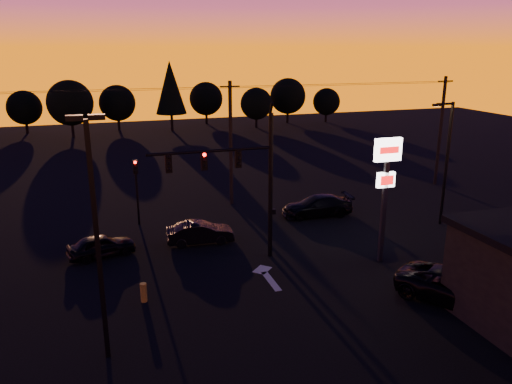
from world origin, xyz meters
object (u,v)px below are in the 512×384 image
(pylon_sign, at_px, (386,174))
(car_right, at_px, (317,206))
(parking_lot_light, at_px, (96,225))
(streetlight, at_px, (446,159))
(bollard, at_px, (144,292))
(suv_parked, at_px, (458,288))
(car_left, at_px, (101,246))
(car_mid, at_px, (200,233))
(traffic_signal_mast, at_px, (242,173))
(secondary_signal, at_px, (136,183))

(pylon_sign, height_order, car_right, pylon_sign)
(parking_lot_light, relative_size, streetlight, 1.14)
(parking_lot_light, xyz_separation_m, bollard, (1.74, 3.88, -4.82))
(bollard, relative_size, suv_parked, 0.17)
(car_left, distance_m, car_mid, 5.65)
(streetlight, height_order, bollard, streetlight)
(car_left, xyz_separation_m, car_mid, (5.65, 0.24, 0.02))
(streetlight, distance_m, car_mid, 16.25)
(car_left, bearing_deg, car_right, -92.62)
(traffic_signal_mast, distance_m, bollard, 7.87)
(car_mid, height_order, car_right, car_right)
(streetlight, bearing_deg, car_right, 149.90)
(bollard, xyz_separation_m, car_left, (-1.70, 5.98, 0.18))
(bollard, height_order, car_left, car_left)
(traffic_signal_mast, xyz_separation_m, secondary_signal, (-4.90, 7.49, -2.07))
(traffic_signal_mast, relative_size, car_mid, 2.17)
(streetlight, xyz_separation_m, car_right, (-6.98, 4.05, -3.71))
(bollard, xyz_separation_m, suv_parked, (13.59, -4.53, 0.30))
(car_mid, distance_m, car_right, 9.08)
(traffic_signal_mast, xyz_separation_m, streetlight, (14.01, 1.51, -0.52))
(streetlight, bearing_deg, pylon_sign, -149.92)
(secondary_signal, bearing_deg, bollard, -94.10)
(secondary_signal, bearing_deg, parking_lot_light, -99.79)
(car_left, relative_size, car_mid, 0.93)
(secondary_signal, relative_size, parking_lot_light, 0.48)
(traffic_signal_mast, height_order, suv_parked, traffic_signal_mast)
(streetlight, bearing_deg, traffic_signal_mast, -173.86)
(parking_lot_light, relative_size, car_right, 1.87)
(car_mid, xyz_separation_m, suv_parked, (9.65, -10.75, 0.10))
(pylon_sign, height_order, car_left, pylon_sign)
(parking_lot_light, relative_size, car_left, 2.47)
(suv_parked, bearing_deg, car_mid, 98.67)
(bollard, distance_m, car_mid, 7.37)
(pylon_sign, distance_m, car_right, 9.08)
(car_mid, bearing_deg, parking_lot_light, 155.11)
(traffic_signal_mast, bearing_deg, bollard, -151.16)
(parking_lot_light, height_order, bollard, parking_lot_light)
(parking_lot_light, height_order, car_left, parking_lot_light)
(streetlight, xyz_separation_m, suv_parked, (-6.07, -9.16, -3.67))
(traffic_signal_mast, bearing_deg, suv_parked, -43.96)
(pylon_sign, relative_size, car_mid, 1.72)
(car_right, distance_m, suv_parked, 13.24)
(bollard, bearing_deg, car_left, 105.88)
(streetlight, height_order, car_right, streetlight)
(secondary_signal, bearing_deg, traffic_signal_mast, -56.81)
(traffic_signal_mast, relative_size, pylon_sign, 1.26)
(secondary_signal, bearing_deg, car_left, -117.99)
(traffic_signal_mast, height_order, car_left, traffic_signal_mast)
(traffic_signal_mast, height_order, car_right, traffic_signal_mast)
(secondary_signal, xyz_separation_m, streetlight, (18.91, -5.99, 1.56))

